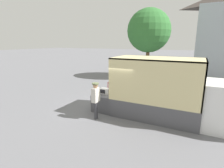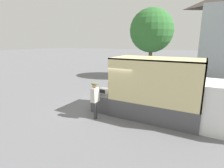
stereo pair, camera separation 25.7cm
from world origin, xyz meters
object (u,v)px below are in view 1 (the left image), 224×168
at_px(worker_person, 96,97).
at_px(box_truck, 187,104).
at_px(portable_generator, 114,87).
at_px(street_tree, 149,31).
at_px(microwave, 105,91).

bearing_deg(worker_person, box_truck, 22.62).
height_order(portable_generator, street_tree, street_tree).
bearing_deg(microwave, portable_generator, 75.26).
xyz_separation_m(box_truck, portable_generator, (-4.02, 0.46, 0.22)).
bearing_deg(box_truck, street_tree, 115.57).
bearing_deg(microwave, box_truck, 4.72).
xyz_separation_m(box_truck, microwave, (-4.23, -0.35, 0.18)).
xyz_separation_m(microwave, worker_person, (0.23, -1.32, 0.06)).
bearing_deg(box_truck, worker_person, -157.38).
distance_m(microwave, worker_person, 1.34).
relative_size(microwave, portable_generator, 0.89).
distance_m(portable_generator, street_tree, 9.86).
bearing_deg(worker_person, microwave, 100.09).
bearing_deg(box_truck, portable_generator, 173.54).
height_order(box_truck, street_tree, street_tree).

